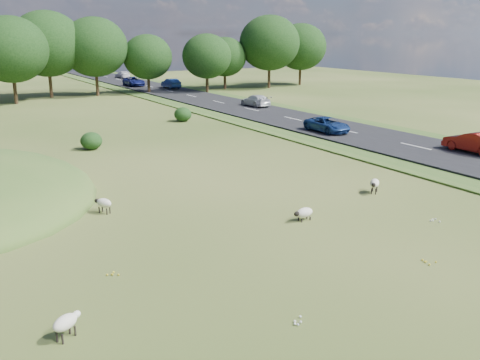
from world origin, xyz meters
name	(u,v)px	position (x,y,z in m)	size (l,w,h in m)	color
ground	(113,149)	(0.00, 20.00, 0.00)	(160.00, 160.00, 0.00)	#2D4916
road	(261,113)	(20.00, 30.00, 0.12)	(8.00, 150.00, 0.25)	black
treeline	(16,50)	(-1.06, 55.44, 6.57)	(96.28, 14.66, 11.70)	black
shrubs	(77,129)	(-1.11, 26.21, 0.70)	(25.35, 10.56, 1.43)	black
sheep_0	(66,322)	(-9.36, -5.37, 0.52)	(1.05, 0.84, 0.75)	beige
sheep_1	(104,203)	(-5.10, 5.21, 0.53)	(0.83, 1.07, 0.76)	beige
sheep_2	(375,183)	(8.88, 0.97, 0.56)	(1.09, 0.98, 0.81)	beige
sheep_3	(304,213)	(2.76, -0.70, 0.40)	(1.12, 0.56, 0.64)	beige
car_0	(474,142)	(21.90, 4.40, 0.99)	(1.56, 4.47, 1.47)	maroon
car_1	(171,83)	(21.90, 59.44, 1.00)	(1.58, 4.54, 1.49)	navy
car_2	(256,100)	(21.90, 34.22, 0.92)	(1.89, 4.65, 1.35)	silver
car_3	(327,125)	(18.10, 16.30, 0.89)	(2.12, 4.60, 1.28)	navy
car_4	(123,74)	(21.90, 83.14, 0.92)	(1.87, 4.59, 1.33)	white
car_5	(134,81)	(18.10, 66.02, 0.98)	(2.41, 5.23, 1.45)	navy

